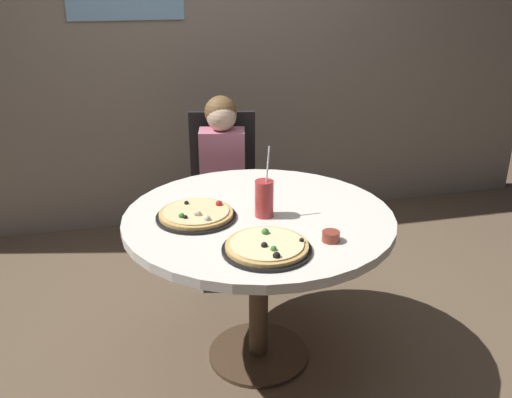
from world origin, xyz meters
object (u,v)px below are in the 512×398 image
object	(u,v)px
diner_child	(223,201)
pizza_veggie	(196,214)
chair_wooden	(223,182)
sauce_bowl	(331,236)
pizza_cheese	(267,247)
soda_cup	(264,198)
dining_table	(259,235)

from	to	relation	value
diner_child	pizza_veggie	xyz separation A→B (m)	(-0.25, -0.79, 0.28)
chair_wooden	sauce_bowl	bearing A→B (deg)	-81.60
pizza_veggie	pizza_cheese	world-z (taller)	same
diner_child	soda_cup	xyz separation A→B (m)	(0.03, -0.84, 0.35)
dining_table	chair_wooden	size ratio (longest dim) A/B	1.24
chair_wooden	pizza_veggie	world-z (taller)	chair_wooden
chair_wooden	pizza_cheese	distance (m)	1.35
dining_table	soda_cup	size ratio (longest dim) A/B	3.83
diner_child	soda_cup	size ratio (longest dim) A/B	3.53
chair_wooden	soda_cup	xyz separation A→B (m)	(-0.00, -1.02, 0.30)
pizza_cheese	pizza_veggie	bearing A→B (deg)	121.18
soda_cup	chair_wooden	bearing A→B (deg)	89.99
dining_table	sauce_bowl	bearing A→B (deg)	-56.35
dining_table	diner_child	bearing A→B (deg)	91.05
pizza_veggie	dining_table	bearing A→B (deg)	-4.32
dining_table	diner_child	size ratio (longest dim) A/B	1.08
pizza_cheese	sauce_bowl	world-z (taller)	pizza_cheese
chair_wooden	soda_cup	size ratio (longest dim) A/B	3.10
pizza_cheese	chair_wooden	bearing A→B (deg)	87.01
chair_wooden	pizza_veggie	distance (m)	1.04
pizza_veggie	pizza_cheese	size ratio (longest dim) A/B	1.00
dining_table	chair_wooden	bearing A→B (deg)	88.96
chair_wooden	pizza_cheese	size ratio (longest dim) A/B	2.79
chair_wooden	soda_cup	world-z (taller)	soda_cup
chair_wooden	pizza_cheese	xyz separation A→B (m)	(-0.07, -1.33, 0.24)
sauce_bowl	soda_cup	bearing A→B (deg)	123.48
pizza_veggie	pizza_cheese	xyz separation A→B (m)	(0.22, -0.36, -0.00)
diner_child	pizza_veggie	bearing A→B (deg)	-107.78
diner_child	dining_table	bearing A→B (deg)	-88.95
pizza_cheese	sauce_bowl	bearing A→B (deg)	4.71
chair_wooden	dining_table	bearing A→B (deg)	-91.04
pizza_veggie	soda_cup	xyz separation A→B (m)	(0.29, -0.05, 0.06)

